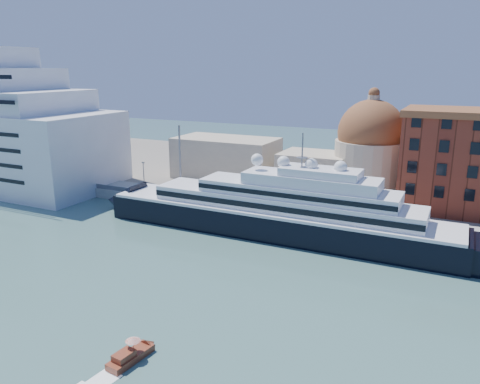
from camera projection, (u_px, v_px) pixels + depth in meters
The scene contains 9 objects.
ground at pixel (176, 266), 83.11m from camera, with size 400.00×400.00×0.00m, color #335955.
quay at pixel (254, 209), 112.36m from camera, with size 180.00×10.00×2.50m, color gray.
land at pixel (307, 176), 148.09m from camera, with size 260.00×72.00×2.00m, color slate.
quay_fence at pixel (246, 207), 107.97m from camera, with size 180.00×0.10×1.20m, color slate.
superyacht at pixel (263, 213), 99.02m from camera, with size 85.44×11.84×25.53m.
service_barge at pixel (54, 199), 122.37m from camera, with size 12.56×6.20×2.70m.
water_taxi at pixel (130, 356), 56.05m from camera, with size 2.82×6.45×2.97m.
church at pixel (311, 155), 127.82m from camera, with size 66.00×18.00×25.50m.
lamp_posts at pixel (204, 171), 113.97m from camera, with size 120.80×2.40×18.00m.
Camera 1 is at (43.72, -64.27, 34.17)m, focal length 35.00 mm.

